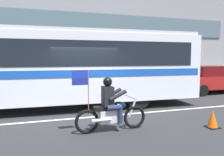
# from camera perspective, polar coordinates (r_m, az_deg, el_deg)

# --- Properties ---
(ground_plane) EXTENTS (60.00, 60.00, 0.00)m
(ground_plane) POSITION_cam_1_polar(r_m,az_deg,el_deg) (8.47, -6.92, -9.17)
(ground_plane) COLOR #2B2B2D
(sidewalk_curb) EXTENTS (28.00, 3.80, 0.15)m
(sidewalk_curb) POSITION_cam_1_polar(r_m,az_deg,el_deg) (13.41, -11.01, -3.55)
(sidewalk_curb) COLOR #A39E93
(sidewalk_curb) RESTS_ON ground_plane
(lane_center_stripe) EXTENTS (26.60, 0.14, 0.01)m
(lane_center_stripe) POSITION_cam_1_polar(r_m,az_deg,el_deg) (7.90, -6.09, -10.19)
(lane_center_stripe) COLOR silver
(lane_center_stripe) RESTS_ON ground_plane
(transit_bus) EXTENTS (12.65, 3.00, 3.22)m
(transit_bus) POSITION_cam_1_polar(r_m,az_deg,el_deg) (9.27, -16.18, 3.68)
(transit_bus) COLOR silver
(transit_bus) RESTS_ON ground_plane
(motorcycle_with_rider) EXTENTS (2.20, 0.64, 1.78)m
(motorcycle_with_rider) POSITION_cam_1_polar(r_m,az_deg,el_deg) (6.29, -0.32, -7.97)
(motorcycle_with_rider) COLOR black
(motorcycle_with_rider) RESTS_ON ground_plane
(parked_sedan_curbside) EXTENTS (4.35, 1.92, 1.64)m
(parked_sedan_curbside) POSITION_cam_1_polar(r_m,az_deg,el_deg) (14.43, 24.46, -0.20)
(parked_sedan_curbside) COLOR maroon
(parked_sedan_curbside) RESTS_ON ground_plane
(fire_hydrant) EXTENTS (0.22, 0.30, 0.75)m
(fire_hydrant) POSITION_cam_1_polar(r_m,az_deg,el_deg) (12.18, -25.76, -2.75)
(fire_hydrant) COLOR #4C8C3F
(fire_hydrant) RESTS_ON sidewalk_curb
(traffic_cone) EXTENTS (0.36, 0.36, 0.55)m
(traffic_cone) POSITION_cam_1_polar(r_m,az_deg,el_deg) (7.35, 24.90, -9.80)
(traffic_cone) COLOR #EA590F
(traffic_cone) RESTS_ON ground_plane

